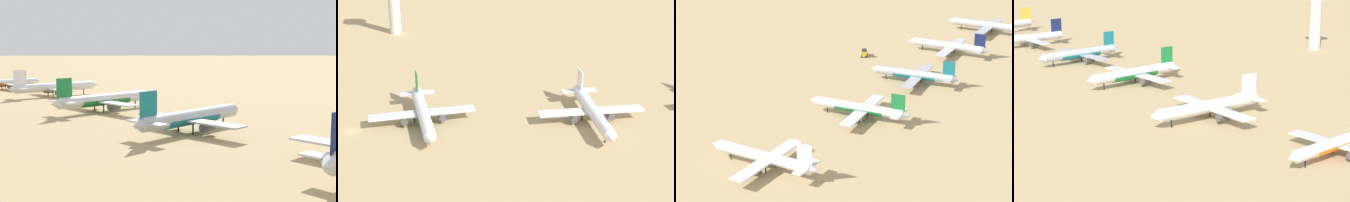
% 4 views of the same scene
% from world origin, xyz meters
% --- Properties ---
extents(ground_plane, '(1800.00, 1800.00, 0.00)m').
position_xyz_m(ground_plane, '(0.00, 0.00, 0.00)').
color(ground_plane, tan).
extents(parked_jet_1, '(37.65, 30.65, 10.85)m').
position_xyz_m(parked_jet_1, '(2.17, -65.04, 3.65)').
color(parked_jet_1, silver).
rests_on(parked_jet_1, ground).
extents(parked_jet_2, '(36.22, 29.62, 10.48)m').
position_xyz_m(parked_jet_2, '(-2.56, -22.57, 3.49)').
color(parked_jet_2, '#B2B7C1').
rests_on(parked_jet_2, ground).
extents(parked_jet_3, '(37.34, 30.51, 10.79)m').
position_xyz_m(parked_jet_3, '(-2.71, 19.36, 3.59)').
color(parked_jet_3, silver).
rests_on(parked_jet_3, ground).
extents(parked_jet_4, '(37.86, 30.74, 10.92)m').
position_xyz_m(parked_jet_4, '(0.73, 67.22, 3.68)').
color(parked_jet_4, white).
rests_on(parked_jet_4, ground).
extents(parked_jet_5, '(32.64, 26.66, 9.43)m').
position_xyz_m(parked_jet_5, '(-5.85, 107.86, 3.14)').
color(parked_jet_5, silver).
rests_on(parked_jet_5, ground).
extents(control_tower, '(7.20, 7.20, 26.32)m').
position_xyz_m(control_tower, '(-95.93, 4.93, 14.82)').
color(control_tower, beige).
rests_on(control_tower, ground).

